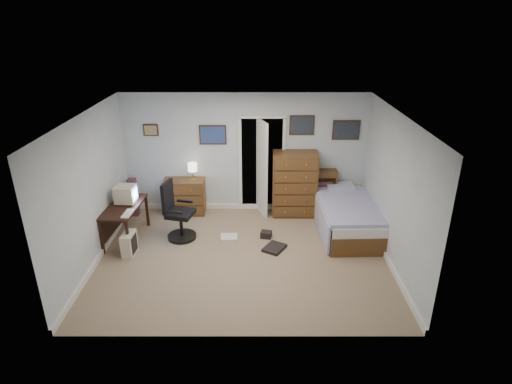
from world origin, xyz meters
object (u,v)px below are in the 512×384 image
(office_chair, at_px, (177,217))
(tall_dresser, at_px, (294,184))
(computer_desk, at_px, (120,213))
(low_dresser, at_px, (185,196))
(bed, at_px, (347,216))

(office_chair, relative_size, tall_dresser, 0.83)
(computer_desk, xyz_separation_m, tall_dresser, (3.31, 1.11, 0.15))
(low_dresser, xyz_separation_m, bed, (3.26, -0.80, -0.06))
(office_chair, height_order, low_dresser, office_chair)
(tall_dresser, bearing_deg, office_chair, -153.27)
(computer_desk, xyz_separation_m, office_chair, (1.05, 0.04, -0.09))
(office_chair, distance_m, bed, 3.24)
(computer_desk, relative_size, tall_dresser, 0.91)
(bed, bearing_deg, tall_dresser, 139.53)
(tall_dresser, bearing_deg, bed, -37.33)
(low_dresser, height_order, bed, low_dresser)
(computer_desk, bearing_deg, bed, 8.16)
(low_dresser, distance_m, bed, 3.35)
(low_dresser, distance_m, tall_dresser, 2.32)
(low_dresser, relative_size, tall_dresser, 0.62)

